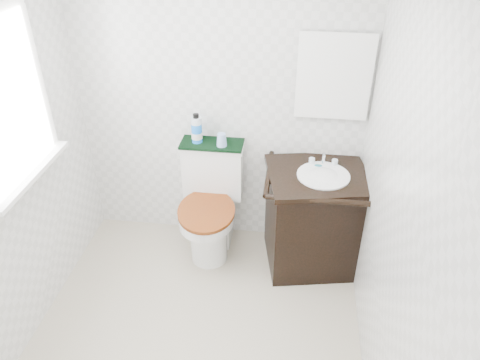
% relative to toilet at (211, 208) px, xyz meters
% --- Properties ---
extents(floor, '(2.40, 2.40, 0.00)m').
position_rel_toilet_xyz_m(floor, '(0.05, -0.96, -0.39)').
color(floor, '#AEA28C').
rests_on(floor, ground).
extents(wall_back, '(2.40, 0.00, 2.40)m').
position_rel_toilet_xyz_m(wall_back, '(0.05, 0.24, 0.81)').
color(wall_back, silver).
rests_on(wall_back, ground).
extents(wall_right, '(0.00, 2.40, 2.40)m').
position_rel_toilet_xyz_m(wall_right, '(1.15, -0.96, 0.81)').
color(wall_right, silver).
rests_on(wall_right, ground).
extents(window, '(0.02, 0.70, 0.90)m').
position_rel_toilet_xyz_m(window, '(-1.02, -0.71, 1.16)').
color(window, white).
rests_on(window, wall_left).
extents(mirror, '(0.50, 0.02, 0.60)m').
position_rel_toilet_xyz_m(mirror, '(0.87, 0.21, 1.06)').
color(mirror, silver).
rests_on(mirror, wall_back).
extents(toilet, '(0.49, 0.67, 0.90)m').
position_rel_toilet_xyz_m(toilet, '(0.00, 0.00, 0.00)').
color(toilet, white).
rests_on(toilet, floor).
extents(vanity, '(0.83, 0.75, 0.92)m').
position_rel_toilet_xyz_m(vanity, '(0.82, -0.06, 0.04)').
color(vanity, black).
rests_on(vanity, floor).
extents(trash_bin, '(0.19, 0.16, 0.27)m').
position_rel_toilet_xyz_m(trash_bin, '(0.00, 0.13, -0.25)').
color(trash_bin, silver).
rests_on(trash_bin, floor).
extents(towel, '(0.48, 0.22, 0.02)m').
position_rel_toilet_xyz_m(towel, '(0.00, 0.13, 0.52)').
color(towel, black).
rests_on(towel, toilet).
extents(mouthwash_bottle, '(0.08, 0.08, 0.23)m').
position_rel_toilet_xyz_m(mouthwash_bottle, '(-0.11, 0.13, 0.63)').
color(mouthwash_bottle, blue).
rests_on(mouthwash_bottle, towel).
extents(cup, '(0.08, 0.08, 0.10)m').
position_rel_toilet_xyz_m(cup, '(0.08, 0.09, 0.58)').
color(cup, '#88A8DF').
rests_on(cup, towel).
extents(soap_bar, '(0.07, 0.05, 0.02)m').
position_rel_toilet_xyz_m(soap_bar, '(0.81, 0.04, 0.44)').
color(soap_bar, '#196B7B').
rests_on(soap_bar, vanity).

